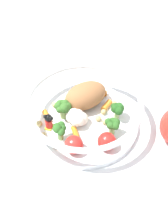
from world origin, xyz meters
name	(u,v)px	position (x,y,z in m)	size (l,w,h in m)	color
ground_plane	(78,127)	(0.00, 0.00, 0.00)	(2.40, 2.40, 0.00)	white
food_container	(84,112)	(0.01, 0.01, 0.03)	(0.22, 0.22, 0.06)	white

